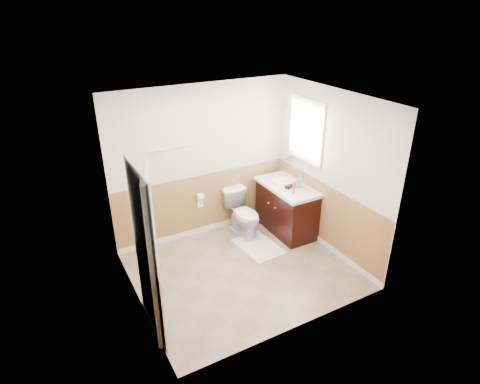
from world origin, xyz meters
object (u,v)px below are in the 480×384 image
bath_mat (258,246)px  vanity_cabinet (286,209)px  lotion_bottle (294,187)px  soap_dispenser (299,181)px  toilet (243,214)px

bath_mat → vanity_cabinet: (0.69, 0.23, 0.39)m
bath_mat → lotion_bottle: 1.12m
lotion_bottle → soap_dispenser: (0.22, 0.16, -0.00)m
bath_mat → toilet: bearing=90.0°
lotion_bottle → soap_dispenser: bearing=36.3°
bath_mat → soap_dispenser: bearing=6.5°
vanity_cabinet → toilet: bearing=159.2°
toilet → bath_mat: size_ratio=0.93×
bath_mat → lotion_bottle: bearing=-6.9°
toilet → vanity_cabinet: size_ratio=0.68×
toilet → soap_dispenser: (0.81, -0.40, 0.58)m
vanity_cabinet → lotion_bottle: lotion_bottle is taller
vanity_cabinet → lotion_bottle: size_ratio=5.00×
bath_mat → vanity_cabinet: size_ratio=0.73×
toilet → bath_mat: bearing=-94.0°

